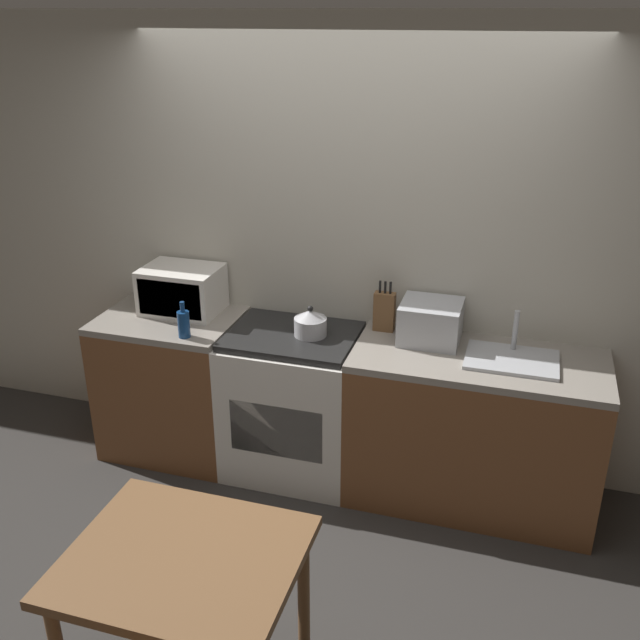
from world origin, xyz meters
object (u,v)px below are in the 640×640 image
(kettle, at_px, (310,323))
(microwave, at_px, (182,290))
(stove_range, at_px, (293,402))
(bottle, at_px, (184,323))
(toaster_oven, at_px, (431,322))
(dining_table, at_px, (185,579))

(kettle, relative_size, microwave, 0.40)
(stove_range, xyz_separation_m, microwave, (-0.74, 0.12, 0.59))
(stove_range, bearing_deg, microwave, 170.95)
(kettle, xyz_separation_m, bottle, (-0.67, -0.23, 0.01))
(kettle, height_order, toaster_oven, toaster_oven)
(toaster_oven, bearing_deg, bottle, -165.14)
(stove_range, bearing_deg, kettle, 5.82)
(toaster_oven, xyz_separation_m, dining_table, (-0.61, -1.82, -0.35))
(stove_range, height_order, dining_table, stove_range)
(toaster_oven, height_order, dining_table, toaster_oven)
(toaster_oven, bearing_deg, stove_range, -169.95)
(kettle, relative_size, dining_table, 0.22)
(toaster_oven, distance_m, dining_table, 1.95)
(kettle, xyz_separation_m, microwave, (-0.85, 0.11, 0.06))
(bottle, bearing_deg, stove_range, 21.02)
(stove_range, xyz_separation_m, dining_table, (0.16, -1.69, 0.22))
(kettle, bearing_deg, toaster_oven, 10.72)
(kettle, distance_m, dining_table, 1.73)
(kettle, bearing_deg, stove_range, -174.18)
(stove_range, relative_size, microwave, 1.96)
(bottle, xyz_separation_m, toaster_oven, (1.33, 0.35, 0.03))
(microwave, distance_m, bottle, 0.38)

